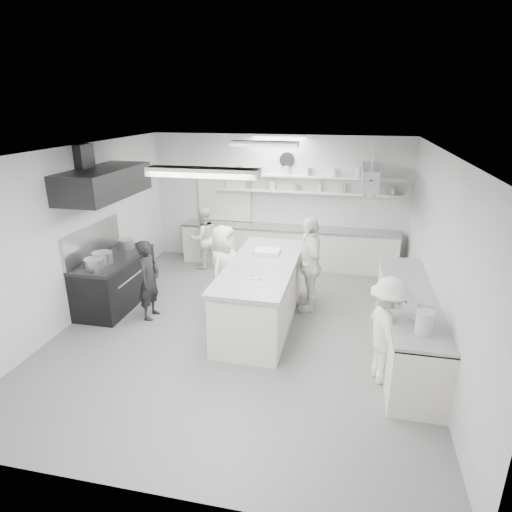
% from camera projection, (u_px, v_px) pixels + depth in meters
% --- Properties ---
extents(floor, '(6.00, 7.00, 0.02)m').
position_uv_depth(floor, '(243.00, 328.00, 7.56)').
color(floor, gray).
rests_on(floor, ground).
extents(ceiling, '(6.00, 7.00, 0.02)m').
position_uv_depth(ceiling, '(241.00, 150.00, 6.55)').
color(ceiling, silver).
rests_on(ceiling, wall_back).
extents(wall_back, '(6.00, 0.04, 3.00)m').
position_uv_depth(wall_back, '(278.00, 200.00, 10.28)').
color(wall_back, silver).
rests_on(wall_back, floor).
extents(wall_front, '(6.00, 0.04, 3.00)m').
position_uv_depth(wall_front, '(147.00, 366.00, 3.83)').
color(wall_front, silver).
rests_on(wall_front, floor).
extents(wall_left, '(0.04, 7.00, 3.00)m').
position_uv_depth(wall_left, '(77.00, 234.00, 7.66)').
color(wall_left, silver).
rests_on(wall_left, floor).
extents(wall_right, '(0.04, 7.00, 3.00)m').
position_uv_depth(wall_right, '(439.00, 258.00, 6.46)').
color(wall_right, silver).
rests_on(wall_right, floor).
extents(stove, '(0.80, 1.80, 0.90)m').
position_uv_depth(stove, '(115.00, 282.00, 8.29)').
color(stove, black).
rests_on(stove, floor).
extents(exhaust_hood, '(0.85, 2.00, 0.50)m').
position_uv_depth(exhaust_hood, '(104.00, 183.00, 7.66)').
color(exhaust_hood, black).
rests_on(exhaust_hood, wall_left).
extents(back_counter, '(5.00, 0.60, 0.92)m').
position_uv_depth(back_counter, '(288.00, 247.00, 10.29)').
color(back_counter, silver).
rests_on(back_counter, floor).
extents(shelf_lower, '(4.20, 0.26, 0.04)m').
position_uv_depth(shelf_lower, '(308.00, 192.00, 9.94)').
color(shelf_lower, silver).
rests_on(shelf_lower, wall_back).
extents(shelf_upper, '(4.20, 0.26, 0.04)m').
position_uv_depth(shelf_upper, '(308.00, 177.00, 9.82)').
color(shelf_upper, silver).
rests_on(shelf_upper, wall_back).
extents(pass_through_window, '(1.30, 0.04, 1.00)m').
position_uv_depth(pass_through_window, '(225.00, 200.00, 10.54)').
color(pass_through_window, black).
rests_on(pass_through_window, wall_back).
extents(wall_clock, '(0.32, 0.05, 0.32)m').
position_uv_depth(wall_clock, '(287.00, 160.00, 9.89)').
color(wall_clock, silver).
rests_on(wall_clock, wall_back).
extents(right_counter, '(0.74, 3.30, 0.94)m').
position_uv_depth(right_counter, '(408.00, 324.00, 6.69)').
color(right_counter, silver).
rests_on(right_counter, floor).
extents(pot_rack, '(0.30, 1.60, 0.40)m').
position_uv_depth(pot_rack, '(370.00, 176.00, 8.60)').
color(pot_rack, '#A5A6A6').
rests_on(pot_rack, ceiling).
extents(light_fixture_front, '(1.30, 0.25, 0.10)m').
position_uv_depth(light_fixture_front, '(203.00, 172.00, 4.92)').
color(light_fixture_front, silver).
rests_on(light_fixture_front, ceiling).
extents(light_fixture_rear, '(1.30, 0.25, 0.10)m').
position_uv_depth(light_fixture_rear, '(264.00, 144.00, 8.24)').
color(light_fixture_rear, silver).
rests_on(light_fixture_rear, ceiling).
extents(prep_island, '(1.09, 2.84, 1.04)m').
position_uv_depth(prep_island, '(262.00, 294.00, 7.62)').
color(prep_island, silver).
rests_on(prep_island, floor).
extents(stove_pot, '(0.36, 0.36, 0.25)m').
position_uv_depth(stove_pot, '(103.00, 259.00, 7.80)').
color(stove_pot, '#A5A6A6').
rests_on(stove_pot, stove).
extents(cook_stove, '(0.36, 0.54, 1.45)m').
position_uv_depth(cook_stove, '(149.00, 280.00, 7.70)').
color(cook_stove, black).
rests_on(cook_stove, floor).
extents(cook_back, '(0.88, 0.88, 1.44)m').
position_uv_depth(cook_back, '(203.00, 238.00, 10.07)').
color(cook_back, white).
rests_on(cook_back, floor).
extents(cook_island_left, '(0.64, 0.87, 1.64)m').
position_uv_depth(cook_island_left, '(224.00, 269.00, 7.95)').
color(cook_island_left, white).
rests_on(cook_island_left, floor).
extents(cook_island_right, '(0.72, 1.12, 1.78)m').
position_uv_depth(cook_island_right, '(309.00, 264.00, 7.97)').
color(cook_island_right, white).
rests_on(cook_island_right, floor).
extents(cook_right, '(0.84, 1.12, 1.54)m').
position_uv_depth(cook_right, '(387.00, 331.00, 5.89)').
color(cook_right, white).
rests_on(cook_right, floor).
extents(bowl_island_a, '(0.33, 0.33, 0.07)m').
position_uv_depth(bowl_island_a, '(259.00, 254.00, 7.94)').
color(bowl_island_a, '#A5A6A6').
rests_on(bowl_island_a, prep_island).
extents(bowl_island_b, '(0.26, 0.26, 0.06)m').
position_uv_depth(bowl_island_b, '(256.00, 279.00, 6.82)').
color(bowl_island_b, silver).
rests_on(bowl_island_b, prep_island).
extents(bowl_right, '(0.26, 0.26, 0.06)m').
position_uv_depth(bowl_right, '(415.00, 318.00, 5.82)').
color(bowl_right, silver).
rests_on(bowl_right, right_counter).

